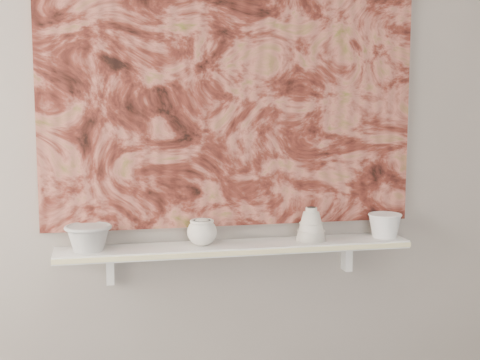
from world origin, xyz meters
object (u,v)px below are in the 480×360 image
object	(u,v)px
painting	(232,88)
bell_vessel	(311,224)
cup_cream	(202,232)
bowl_white	(385,225)
shelf	(236,248)
bowl_grey	(88,237)

from	to	relation	value
painting	bell_vessel	bearing A→B (deg)	-14.56
cup_cream	bowl_white	world-z (taller)	cup_cream
shelf	bowl_white	world-z (taller)	bowl_white
bell_vessel	bowl_white	size ratio (longest dim) A/B	0.99
bowl_white	bell_vessel	bearing A→B (deg)	180.00
bell_vessel	bowl_white	distance (m)	0.32
bowl_grey	painting	bearing A→B (deg)	8.07
shelf	cup_cream	bearing A→B (deg)	180.00
shelf	bowl_grey	world-z (taller)	bowl_grey
bowl_grey	bell_vessel	distance (m)	0.88
cup_cream	bell_vessel	bearing A→B (deg)	0.00
bowl_white	cup_cream	bearing A→B (deg)	180.00
shelf	bowl_white	distance (m)	0.63
bowl_white	painting	bearing A→B (deg)	172.70
bowl_grey	cup_cream	world-z (taller)	cup_cream
bowl_grey	bell_vessel	bearing A→B (deg)	0.00
bell_vessel	bowl_white	bearing A→B (deg)	0.00
cup_cream	bowl_white	xyz separation A→B (m)	(0.76, 0.00, -0.00)
painting	bowl_white	xyz separation A→B (m)	(0.63, -0.08, -0.56)
shelf	bowl_white	size ratio (longest dim) A/B	10.17
painting	cup_cream	world-z (taller)	painting
shelf	painting	world-z (taller)	painting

